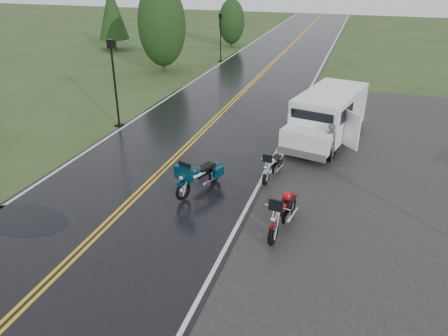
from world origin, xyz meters
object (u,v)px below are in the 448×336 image
Objects in this scene: van_white at (291,127)px; lamp_post_near_left at (115,84)px; motorcycle_teal at (183,184)px; lamp_post_far_left at (221,38)px; motorcycle_red at (273,226)px; motorcycle_silver at (266,172)px; person_at_van at (329,144)px.

lamp_post_near_left reaches higher than van_white.
motorcycle_teal is at bearing -45.32° from lamp_post_near_left.
lamp_post_far_left is (0.05, 15.70, -0.24)m from lamp_post_near_left.
motorcycle_silver is (-0.98, 3.44, -0.11)m from motorcycle_red.
van_white is at bearing 103.59° from motorcycle_red.
motorcycle_red is 11.84m from lamp_post_near_left.
motorcycle_red is 6.81m from van_white.
lamp_post_near_left reaches higher than motorcycle_red.
van_white is (-0.72, 6.75, 0.45)m from motorcycle_red.
motorcycle_silver is 3.37m from van_white.
motorcycle_red is at bearing -5.90° from motorcycle_teal.
motorcycle_teal is 5.83m from van_white.
motorcycle_silver is 9.18m from lamp_post_near_left.
motorcycle_red is 3.58m from motorcycle_silver.
van_white is 1.56× the size of lamp_post_far_left.
motorcycle_teal is at bearing 10.71° from person_at_van.
motorcycle_silver is 3.31m from person_at_van.
motorcycle_silver is 0.46× the size of lamp_post_near_left.
van_white is at bearing -4.48° from lamp_post_near_left.
motorcycle_red is 0.40× the size of van_white.
van_white reaches higher than motorcycle_red.
lamp_post_far_left is at bearing 89.81° from lamp_post_near_left.
lamp_post_near_left reaches higher than motorcycle_teal.
van_white is (2.62, 5.19, 0.45)m from motorcycle_teal.
motorcycle_red is 3.69m from motorcycle_teal.
motorcycle_red is at bearing -65.91° from motorcycle_silver.
motorcycle_red is at bearing -70.93° from van_white.
lamp_post_near_left is at bearing -171.51° from van_white.
lamp_post_far_left is (-8.09, 19.66, 1.28)m from motorcycle_silver.
lamp_post_near_left is (-5.78, 5.85, 1.40)m from motorcycle_teal.
lamp_post_far_left reaches higher than van_white.
van_white is 8.49m from lamp_post_near_left.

